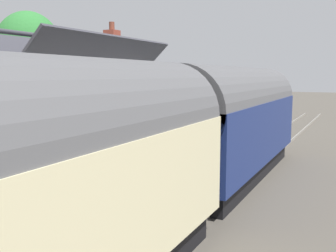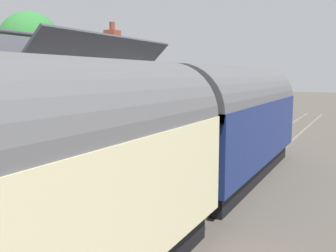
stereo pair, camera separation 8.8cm
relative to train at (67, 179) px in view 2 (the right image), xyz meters
The scene contains 14 objects.
ground_plane 10.27m from the train, ahead, with size 160.00×160.00×0.00m, color #4C473F.
platform 11.39m from the train, 27.43° to the left, with size 32.00×6.58×0.99m, color gray.
platform_edge_coping 10.28m from the train, 11.75° to the left, with size 32.00×0.36×0.02m, color beige.
rail_near 10.25m from the train, ahead, with size 52.00×0.08×0.14m, color gray.
rail_far 10.25m from the train, ahead, with size 52.00×0.08×0.14m, color gray.
train is the anchor object (origin of this frame).
station_building 9.37m from the train, 37.90° to the left, with size 7.91×3.78×5.35m.
bench_mid_platform 17.07m from the train, 15.69° to the left, with size 1.41×0.47×0.88m.
bench_near_building 19.31m from the train, 13.86° to the left, with size 1.41×0.48×0.88m.
bench_by_lamp 14.11m from the train, 20.29° to the left, with size 1.40×0.44×0.88m.
planter_bench_right 22.16m from the train, 15.50° to the left, with size 0.98×0.32×0.60m.
planter_edge_far 14.56m from the train, 27.77° to the left, with size 1.02×0.32×0.56m.
planter_corner_building 9.65m from the train, 18.20° to the left, with size 0.43×0.43×0.72m.
tree_far_right 23.58m from the train, 48.21° to the left, with size 4.74×4.78×8.54m.
Camera 2 is at (-14.85, -5.38, 4.00)m, focal length 40.77 mm.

